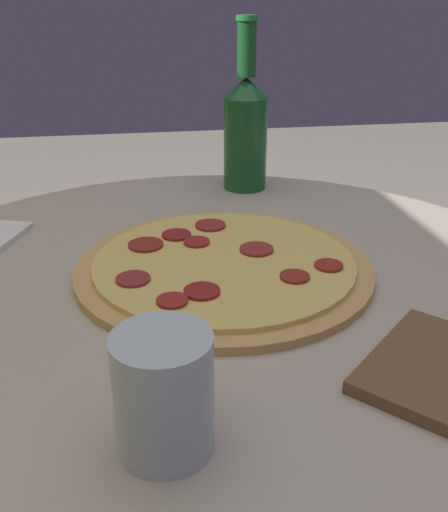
{
  "coord_description": "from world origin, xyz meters",
  "views": [
    {
      "loc": [
        -0.54,
        0.08,
        1.02
      ],
      "look_at": [
        0.05,
        -0.02,
        0.74
      ],
      "focal_mm": 40.0,
      "sensor_mm": 36.0,
      "label": 1
    }
  ],
  "objects": [
    {
      "name": "drinking_glass",
      "position": [
        -0.22,
        0.07,
        0.77
      ],
      "size": [
        0.07,
        0.07,
        0.09
      ],
      "color": "silver",
      "rests_on": "table"
    },
    {
      "name": "table",
      "position": [
        0.0,
        0.0,
        0.58
      ],
      "size": [
        0.88,
        0.88,
        0.72
      ],
      "color": "#B2A893",
      "rests_on": "ground_plane"
    },
    {
      "name": "pizza",
      "position": [
        0.05,
        -0.02,
        0.73
      ],
      "size": [
        0.35,
        0.35,
        0.02
      ],
      "color": "tan",
      "rests_on": "table"
    },
    {
      "name": "beer_bottle",
      "position": [
        0.36,
        -0.1,
        0.82
      ],
      "size": [
        0.07,
        0.07,
        0.27
      ],
      "color": "#195628",
      "rests_on": "table"
    }
  ]
}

